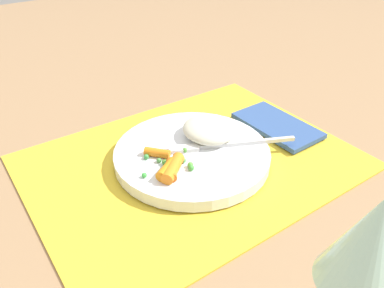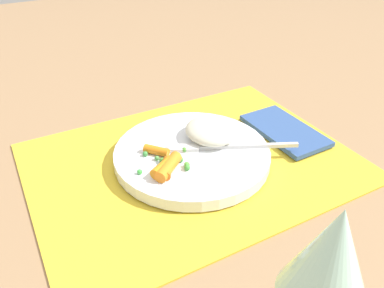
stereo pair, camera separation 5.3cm
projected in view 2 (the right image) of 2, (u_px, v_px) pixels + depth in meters
name	position (u px, v px, depth m)	size (l,w,h in m)	color
ground_plane	(192.00, 162.00, 0.59)	(2.40, 2.40, 0.00)	#997551
placemat	(192.00, 161.00, 0.59)	(0.47, 0.36, 0.01)	gold
plate	(192.00, 154.00, 0.58)	(0.23, 0.23, 0.02)	white
rice_mound	(212.00, 130.00, 0.60)	(0.08, 0.09, 0.03)	beige
carrot_portion	(165.00, 165.00, 0.53)	(0.05, 0.09, 0.02)	orange
pea_scatter	(167.00, 161.00, 0.55)	(0.09, 0.07, 0.01)	green
fork	(220.00, 147.00, 0.58)	(0.18, 0.09, 0.01)	silver
wine_glass	(329.00, 264.00, 0.27)	(0.07, 0.07, 0.18)	#B2E0CC
napkin	(285.00, 130.00, 0.65)	(0.08, 0.15, 0.01)	#33518C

